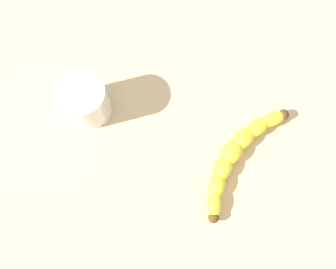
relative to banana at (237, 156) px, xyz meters
The scene contains 3 objects.
wooden_tabletop 17.15cm from the banana, 143.99° to the right, with size 120.00×120.00×3.00cm, color #D9B688.
banana is the anchor object (origin of this frame).
smoothie_glass 28.13cm from the banana, 126.11° to the right, with size 7.88×7.88×10.17cm.
Camera 1 is at (22.26, -5.49, 81.13)cm, focal length 46.77 mm.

